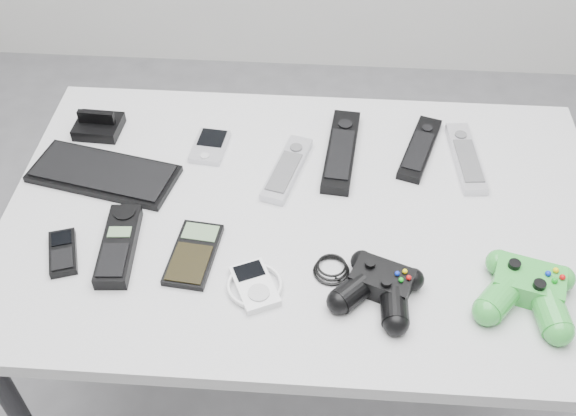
# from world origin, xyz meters

# --- Properties ---
(desk) EXTENTS (1.15, 0.74, 0.77)m
(desk) POSITION_xyz_m (0.04, 0.08, 0.70)
(desk) COLOR #AFAFB2
(desk) RESTS_ON floor
(pda_keyboard) EXTENTS (0.31, 0.18, 0.02)m
(pda_keyboard) POSITION_xyz_m (-0.37, 0.15, 0.78)
(pda_keyboard) COLOR black
(pda_keyboard) RESTS_ON desk
(dock_bracket) EXTENTS (0.10, 0.09, 0.05)m
(dock_bracket) POSITION_xyz_m (-0.42, 0.30, 0.80)
(dock_bracket) COLOR black
(dock_bracket) RESTS_ON desk
(pda) EXTENTS (0.08, 0.11, 0.02)m
(pda) POSITION_xyz_m (-0.17, 0.25, 0.78)
(pda) COLOR #B7B7BF
(pda) RESTS_ON desk
(remote_silver_a) EXTENTS (0.10, 0.20, 0.02)m
(remote_silver_a) POSITION_xyz_m (-0.00, 0.19, 0.78)
(remote_silver_a) COLOR #B7B7BF
(remote_silver_a) RESTS_ON desk
(remote_black_a) EXTENTS (0.08, 0.25, 0.02)m
(remote_black_a) POSITION_xyz_m (0.11, 0.26, 0.78)
(remote_black_a) COLOR black
(remote_black_a) RESTS_ON desk
(remote_black_b) EXTENTS (0.11, 0.21, 0.02)m
(remote_black_b) POSITION_xyz_m (0.27, 0.28, 0.78)
(remote_black_b) COLOR black
(remote_black_b) RESTS_ON desk
(remote_silver_b) EXTENTS (0.07, 0.21, 0.02)m
(remote_silver_b) POSITION_xyz_m (0.36, 0.25, 0.78)
(remote_silver_b) COLOR #BAB8C0
(remote_silver_b) RESTS_ON desk
(mobile_phone) EXTENTS (0.08, 0.11, 0.02)m
(mobile_phone) POSITION_xyz_m (-0.39, -0.06, 0.78)
(mobile_phone) COLOR black
(mobile_phone) RESTS_ON desk
(cordless_handset) EXTENTS (0.07, 0.19, 0.03)m
(cordless_handset) POSITION_xyz_m (-0.29, -0.04, 0.78)
(cordless_handset) COLOR black
(cordless_handset) RESTS_ON desk
(calculator) EXTENTS (0.09, 0.16, 0.01)m
(calculator) POSITION_xyz_m (-0.15, -0.04, 0.78)
(calculator) COLOR black
(calculator) RESTS_ON desk
(mp3_player) EXTENTS (0.13, 0.13, 0.02)m
(mp3_player) POSITION_xyz_m (-0.04, -0.11, 0.78)
(mp3_player) COLOR white
(mp3_player) RESTS_ON desk
(controller_black) EXTENTS (0.28, 0.23, 0.05)m
(controller_black) POSITION_xyz_m (0.18, -0.10, 0.79)
(controller_black) COLOR black
(controller_black) RESTS_ON desk
(controller_green) EXTENTS (0.20, 0.21, 0.06)m
(controller_green) POSITION_xyz_m (0.42, -0.10, 0.80)
(controller_green) COLOR #25882E
(controller_green) RESTS_ON desk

